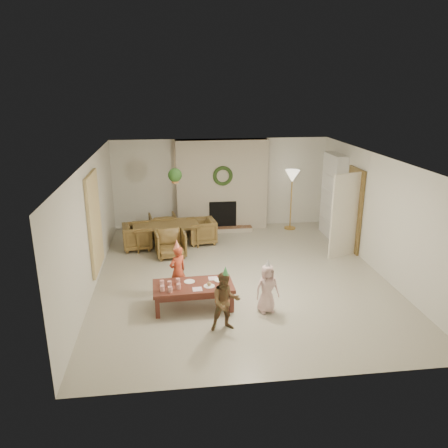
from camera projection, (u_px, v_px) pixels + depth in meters
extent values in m
plane|color=#B7B29E|center=(240.00, 276.00, 9.33)|extent=(7.00, 7.00, 0.00)
plane|color=white|center=(242.00, 160.00, 8.57)|extent=(7.00, 7.00, 0.00)
plane|color=silver|center=(221.00, 183.00, 12.26)|extent=(7.00, 0.00, 7.00)
plane|color=silver|center=(284.00, 300.00, 5.65)|extent=(7.00, 0.00, 7.00)
plane|color=silver|center=(91.00, 226.00, 8.60)|extent=(0.00, 7.00, 7.00)
plane|color=silver|center=(379.00, 215.00, 9.30)|extent=(0.00, 7.00, 7.00)
cube|color=#4D1914|center=(222.00, 185.00, 12.07)|extent=(2.50, 0.40, 2.50)
cube|color=brown|center=(223.00, 230.00, 12.10)|extent=(1.60, 0.30, 0.12)
cube|color=black|center=(223.00, 214.00, 12.14)|extent=(0.75, 0.12, 0.75)
torus|color=#1F3A15|center=(223.00, 176.00, 11.76)|extent=(0.54, 0.10, 0.54)
cylinder|color=gold|center=(290.00, 228.00, 12.39)|extent=(0.31, 0.31, 0.03)
cylinder|color=gold|center=(291.00, 202.00, 12.15)|extent=(0.03, 0.03, 1.51)
cone|color=beige|center=(292.00, 176.00, 11.93)|extent=(0.40, 0.40, 0.34)
cube|color=white|center=(333.00, 196.00, 11.50)|extent=(0.30, 1.00, 2.20)
cube|color=white|center=(330.00, 219.00, 11.70)|extent=(0.30, 0.92, 0.03)
cube|color=white|center=(332.00, 205.00, 11.58)|extent=(0.30, 0.92, 0.03)
cube|color=white|center=(333.00, 190.00, 11.46)|extent=(0.30, 0.92, 0.03)
cube|color=white|center=(334.00, 175.00, 11.33)|extent=(0.30, 0.92, 0.03)
cube|color=maroon|center=(332.00, 216.00, 11.51)|extent=(0.20, 0.40, 0.24)
cube|color=#244F84|center=(331.00, 199.00, 11.58)|extent=(0.20, 0.44, 0.24)
cube|color=gold|center=(334.00, 186.00, 11.32)|extent=(0.20, 0.36, 0.22)
cube|color=brown|center=(354.00, 210.00, 10.50)|extent=(0.05, 0.86, 2.04)
cube|color=beige|center=(345.00, 216.00, 10.11)|extent=(0.77, 0.32, 2.00)
cube|color=beige|center=(95.00, 223.00, 8.79)|extent=(0.06, 1.20, 2.00)
imported|color=brown|center=(166.00, 235.00, 10.97)|extent=(1.74, 1.12, 0.57)
imported|color=brown|center=(170.00, 244.00, 10.30)|extent=(0.77, 0.78, 0.63)
imported|color=brown|center=(163.00, 226.00, 11.62)|extent=(0.77, 0.78, 0.63)
imported|color=brown|center=(137.00, 237.00, 10.78)|extent=(0.78, 0.77, 0.63)
imported|color=brown|center=(201.00, 231.00, 11.18)|extent=(0.78, 0.77, 0.63)
cylinder|color=tan|center=(175.00, 165.00, 9.94)|extent=(0.01, 0.01, 0.70)
cylinder|color=#AC6A37|center=(175.00, 180.00, 10.05)|extent=(0.16, 0.16, 0.12)
sphere|color=#1D4316|center=(175.00, 175.00, 10.01)|extent=(0.32, 0.32, 0.32)
cube|color=#5E2B1F|center=(193.00, 286.00, 7.91)|extent=(1.48, 0.78, 0.07)
cube|color=#5E2B1F|center=(193.00, 290.00, 7.94)|extent=(1.36, 0.67, 0.09)
cube|color=#5E2B1F|center=(158.00, 308.00, 7.60)|extent=(0.08, 0.08, 0.38)
cube|color=#5E2B1F|center=(232.00, 302.00, 7.81)|extent=(0.08, 0.08, 0.38)
cube|color=#5E2B1F|center=(157.00, 293.00, 8.16)|extent=(0.08, 0.08, 0.38)
cube|color=#5E2B1F|center=(226.00, 288.00, 8.36)|extent=(0.08, 0.08, 0.38)
cylinder|color=white|center=(162.00, 288.00, 7.64)|extent=(0.08, 0.08, 0.10)
cylinder|color=white|center=(162.00, 283.00, 7.85)|extent=(0.08, 0.08, 0.10)
cylinder|color=white|center=(170.00, 289.00, 7.61)|extent=(0.08, 0.08, 0.10)
cylinder|color=white|center=(170.00, 284.00, 7.82)|extent=(0.08, 0.08, 0.10)
cylinder|color=white|center=(179.00, 286.00, 7.72)|extent=(0.08, 0.08, 0.10)
cylinder|color=white|center=(178.00, 281.00, 7.93)|extent=(0.08, 0.08, 0.10)
cylinder|color=white|center=(189.00, 282.00, 8.02)|extent=(0.21, 0.21, 0.01)
cylinder|color=white|center=(209.00, 286.00, 7.84)|extent=(0.21, 0.21, 0.01)
cylinder|color=white|center=(220.00, 280.00, 8.08)|extent=(0.21, 0.21, 0.01)
sphere|color=tan|center=(209.00, 284.00, 7.83)|extent=(0.08, 0.08, 0.08)
cube|color=#EDAEC7|center=(197.00, 289.00, 7.72)|extent=(0.17, 0.17, 0.01)
cube|color=#EDAEC7|center=(213.00, 278.00, 8.15)|extent=(0.17, 0.17, 0.01)
imported|color=#C04529|center=(178.00, 271.00, 8.32)|extent=(0.44, 0.41, 1.01)
cone|color=#F7B652|center=(177.00, 244.00, 8.16)|extent=(0.17, 0.17, 0.19)
imported|color=maroon|center=(225.00, 302.00, 7.15)|extent=(0.53, 0.43, 1.02)
cone|color=#55C76B|center=(225.00, 271.00, 6.98)|extent=(0.15, 0.15, 0.17)
imported|color=beige|center=(267.00, 289.00, 7.75)|extent=(0.48, 0.36, 0.90)
cone|color=silver|center=(268.00, 263.00, 7.60)|extent=(0.12, 0.12, 0.16)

